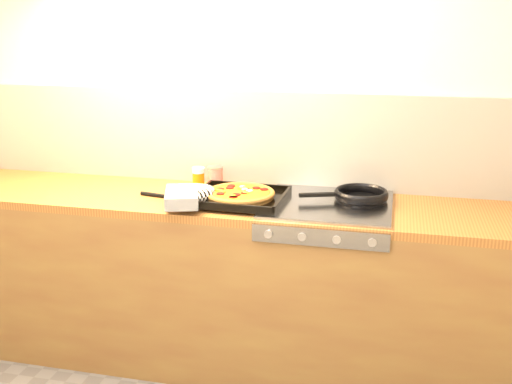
% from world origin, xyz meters
% --- Properties ---
extents(room_shell, '(3.20, 3.20, 3.20)m').
position_xyz_m(room_shell, '(0.00, 1.39, 1.15)').
color(room_shell, white).
rests_on(room_shell, ground).
extents(counter_run, '(3.20, 0.62, 0.90)m').
position_xyz_m(counter_run, '(0.00, 1.10, 0.45)').
color(counter_run, brown).
rests_on(counter_run, ground).
extents(stovetop, '(0.60, 0.56, 0.02)m').
position_xyz_m(stovetop, '(0.45, 1.10, 0.91)').
color(stovetop, gray).
rests_on(stovetop, counter_run).
extents(pizza_on_tray, '(0.58, 0.49, 0.07)m').
position_xyz_m(pizza_on_tray, '(-0.04, 1.01, 0.95)').
color(pizza_on_tray, black).
rests_on(pizza_on_tray, stovetop).
extents(frying_pan, '(0.46, 0.33, 0.04)m').
position_xyz_m(frying_pan, '(0.59, 1.17, 0.94)').
color(frying_pan, black).
rests_on(frying_pan, stovetop).
extents(tomato_can, '(0.10, 0.10, 0.12)m').
position_xyz_m(tomato_can, '(-0.17, 1.27, 0.96)').
color(tomato_can, maroon).
rests_on(tomato_can, counter_run).
extents(juice_glass, '(0.07, 0.07, 0.11)m').
position_xyz_m(juice_glass, '(-0.25, 1.26, 0.96)').
color(juice_glass, orange).
rests_on(juice_glass, counter_run).
extents(wooden_spoon, '(0.30, 0.06, 0.02)m').
position_xyz_m(wooden_spoon, '(0.06, 1.31, 0.91)').
color(wooden_spoon, '#A58646').
rests_on(wooden_spoon, counter_run).
extents(black_spatula, '(0.29, 0.10, 0.02)m').
position_xyz_m(black_spatula, '(-0.35, 1.03, 0.91)').
color(black_spatula, black).
rests_on(black_spatula, counter_run).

